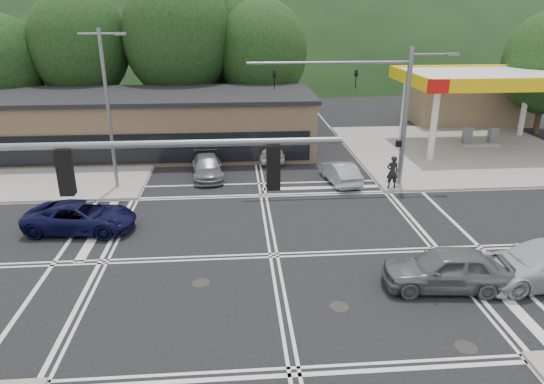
{
  "coord_description": "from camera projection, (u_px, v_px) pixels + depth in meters",
  "views": [
    {
      "loc": [
        -1.54,
        -18.43,
        9.9
      ],
      "look_at": [
        0.24,
        4.01,
        1.4
      ],
      "focal_mm": 32.0,
      "sensor_mm": 36.0,
      "label": 1
    }
  ],
  "objects": [
    {
      "name": "sidewalk_ne",
      "position": [
        459.0,
        151.0,
        35.87
      ],
      "size": [
        16.0,
        16.0,
        0.15
      ],
      "primitive_type": "cube",
      "color": "gray",
      "rests_on": "ground"
    },
    {
      "name": "car_grey_center",
      "position": [
        446.0,
        269.0,
        18.14
      ],
      "size": [
        4.85,
        2.31,
        1.6
      ],
      "primitive_type": "imported",
      "rotation": [
        0.0,
        0.0,
        -1.66
      ],
      "color": "#5C5F61",
      "rests_on": "ground"
    },
    {
      "name": "pedestrian",
      "position": [
        392.0,
        172.0,
        27.95
      ],
      "size": [
        0.71,
        0.48,
        1.92
      ],
      "primitive_type": "imported",
      "rotation": [
        0.0,
        0.0,
        3.17
      ],
      "color": "black",
      "rests_on": "sidewalk_ne"
    },
    {
      "name": "convenience_store",
      "position": [
        466.0,
        101.0,
        44.92
      ],
      "size": [
        10.0,
        6.0,
        3.8
      ],
      "primitive_type": "cube",
      "color": "#846B4F",
      "rests_on": "ground"
    },
    {
      "name": "car_queue_b",
      "position": [
        271.0,
        149.0,
        33.9
      ],
      "size": [
        1.87,
        4.39,
        1.48
      ],
      "primitive_type": "imported",
      "rotation": [
        0.0,
        0.0,
        3.11
      ],
      "color": "silver",
      "rests_on": "ground"
    },
    {
      "name": "hill_north",
      "position": [
        239.0,
        58.0,
        104.72
      ],
      "size": [
        252.0,
        126.0,
        140.0
      ],
      "primitive_type": "ellipsoid",
      "color": "#193216",
      "rests_on": "ground"
    },
    {
      "name": "car_queue_a",
      "position": [
        340.0,
        172.0,
        29.31
      ],
      "size": [
        1.96,
        4.12,
        1.3
      ],
      "primitive_type": "imported",
      "rotation": [
        0.0,
        0.0,
        3.29
      ],
      "color": "#A0A2A6",
      "rests_on": "ground"
    },
    {
      "name": "tree_n_c",
      "position": [
        262.0,
        52.0,
        40.96
      ],
      "size": [
        7.6,
        7.6,
        10.87
      ],
      "color": "#382619",
      "rests_on": "ground"
    },
    {
      "name": "ground",
      "position": [
        274.0,
        255.0,
        20.8
      ],
      "size": [
        120.0,
        120.0,
        0.0
      ],
      "primitive_type": "plane",
      "color": "black",
      "rests_on": "ground"
    },
    {
      "name": "commercial_row",
      "position": [
        146.0,
        125.0,
        35.35
      ],
      "size": [
        24.0,
        8.0,
        4.0
      ],
      "primitive_type": "cube",
      "color": "brown",
      "rests_on": "ground"
    },
    {
      "name": "signal_mast_sw",
      "position": [
        21.0,
        237.0,
        10.87
      ],
      "size": [
        9.14,
        0.28,
        8.0
      ],
      "color": "slate",
      "rests_on": "ground"
    },
    {
      "name": "gas_station_canopy",
      "position": [
        488.0,
        81.0,
        35.19
      ],
      "size": [
        12.32,
        8.34,
        5.75
      ],
      "color": "silver",
      "rests_on": "ground"
    },
    {
      "name": "tree_n_d",
      "position": [
        1.0,
        64.0,
        38.7
      ],
      "size": [
        6.8,
        6.8,
        9.76
      ],
      "color": "#382619",
      "rests_on": "ground"
    },
    {
      "name": "sidewalk_nw",
      "position": [
        41.0,
        160.0,
        33.65
      ],
      "size": [
        16.0,
        16.0,
        0.15
      ],
      "primitive_type": "cube",
      "color": "gray",
      "rests_on": "ground"
    },
    {
      "name": "tree_n_b",
      "position": [
        178.0,
        37.0,
        39.98
      ],
      "size": [
        9.0,
        9.0,
        12.98
      ],
      "color": "#382619",
      "rests_on": "ground"
    },
    {
      "name": "streetlight_nw",
      "position": [
        109.0,
        103.0,
        26.78
      ],
      "size": [
        2.5,
        0.25,
        9.0
      ],
      "color": "slate",
      "rests_on": "ground"
    },
    {
      "name": "tree_n_e",
      "position": [
        227.0,
        42.0,
        44.24
      ],
      "size": [
        8.4,
        8.4,
        11.98
      ],
      "color": "#382619",
      "rests_on": "ground"
    },
    {
      "name": "car_blue_west",
      "position": [
        81.0,
        217.0,
        22.9
      ],
      "size": [
        5.33,
        2.91,
        1.42
      ],
      "primitive_type": "imported",
      "rotation": [
        0.0,
        0.0,
        1.46
      ],
      "color": "black",
      "rests_on": "ground"
    },
    {
      "name": "signal_mast_ne",
      "position": [
        385.0,
        101.0,
        27.17
      ],
      "size": [
        11.65,
        0.3,
        8.0
      ],
      "color": "slate",
      "rests_on": "ground"
    },
    {
      "name": "car_northbound",
      "position": [
        207.0,
        167.0,
        30.34
      ],
      "size": [
        2.25,
        4.63,
        1.3
      ],
      "primitive_type": "imported",
      "rotation": [
        0.0,
        0.0,
        0.1
      ],
      "color": "slate",
      "rests_on": "ground"
    },
    {
      "name": "tree_n_a",
      "position": [
        79.0,
        45.0,
        39.62
      ],
      "size": [
        8.0,
        8.0,
        11.75
      ],
      "color": "#382619",
      "rests_on": "ground"
    }
  ]
}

